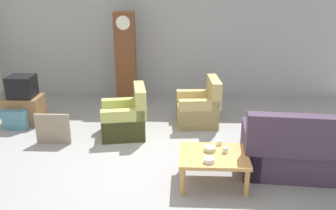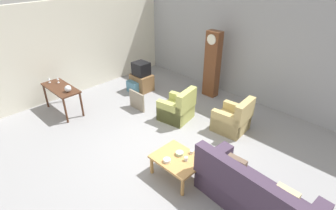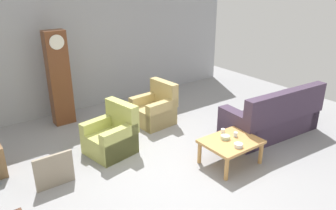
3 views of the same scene
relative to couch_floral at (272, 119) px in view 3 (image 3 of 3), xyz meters
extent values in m
plane|color=gray|center=(-2.31, 0.16, -0.35)|extent=(10.40, 10.40, 0.00)
cube|color=#9EA0A5|center=(-2.31, 3.76, 1.25)|extent=(8.40, 0.16, 3.20)
cube|color=#423347|center=(0.00, 0.07, -0.13)|extent=(2.16, 0.99, 0.44)
cube|color=#423347|center=(-0.02, -0.29, 0.39)|extent=(2.11, 0.36, 0.60)
cube|color=#423347|center=(0.93, 0.00, -0.01)|extent=(0.30, 0.86, 0.68)
cube|color=#423347|center=(-0.92, 0.14, -0.01)|extent=(0.30, 0.86, 0.68)
cube|color=#C6B284|center=(0.49, 0.08, 0.27)|extent=(0.36, 0.13, 0.36)
cube|color=brown|center=(-0.47, 0.15, 0.27)|extent=(0.36, 0.13, 0.36)
cube|color=tan|center=(-3.04, 1.29, -0.15)|extent=(0.88, 0.88, 0.40)
cube|color=tan|center=(-2.72, 1.35, 0.31)|extent=(0.31, 0.78, 0.52)
cube|color=tan|center=(-3.09, 1.59, -0.05)|extent=(0.78, 0.29, 0.60)
cube|color=tan|center=(-2.98, 1.00, -0.05)|extent=(0.78, 0.29, 0.60)
cube|color=tan|center=(-1.67, 1.88, -0.15)|extent=(0.82, 0.82, 0.40)
cube|color=tan|center=(-1.36, 1.91, 0.31)|extent=(0.25, 0.77, 0.52)
cube|color=tan|center=(-1.70, 2.18, -0.05)|extent=(0.77, 0.23, 0.60)
cube|color=tan|center=(-1.65, 1.59, -0.05)|extent=(0.77, 0.23, 0.60)
cube|color=tan|center=(-1.51, -0.28, 0.07)|extent=(0.96, 0.76, 0.05)
cylinder|color=tan|center=(-1.93, -0.60, -0.15)|extent=(0.07, 0.07, 0.40)
cylinder|color=tan|center=(-1.08, -0.60, -0.15)|extent=(0.07, 0.07, 0.40)
cylinder|color=tan|center=(-1.93, 0.05, -0.15)|extent=(0.07, 0.07, 0.40)
cylinder|color=tan|center=(-1.08, 0.05, -0.15)|extent=(0.07, 0.07, 0.40)
cube|color=brown|center=(-3.25, 3.12, 0.67)|extent=(0.44, 0.28, 2.05)
cylinder|color=silver|center=(-3.25, 2.96, 1.48)|extent=(0.30, 0.02, 0.30)
cube|color=gray|center=(-4.20, 0.87, -0.08)|extent=(0.60, 0.05, 0.55)
cylinder|color=white|center=(-1.41, 0.02, 0.13)|extent=(0.07, 0.07, 0.07)
cylinder|color=silver|center=(-1.34, -0.22, 0.13)|extent=(0.07, 0.07, 0.08)
cylinder|color=white|center=(-1.59, -0.51, 0.12)|extent=(0.14, 0.14, 0.06)
cylinder|color=#B2C69E|center=(-1.55, -0.18, 0.13)|extent=(0.16, 0.16, 0.06)
camera|label=1|loc=(-1.94, -4.83, 2.46)|focal=39.05mm
camera|label=2|loc=(1.27, -3.35, 3.61)|focal=28.83mm
camera|label=3|loc=(-5.33, -3.63, 2.74)|focal=34.88mm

